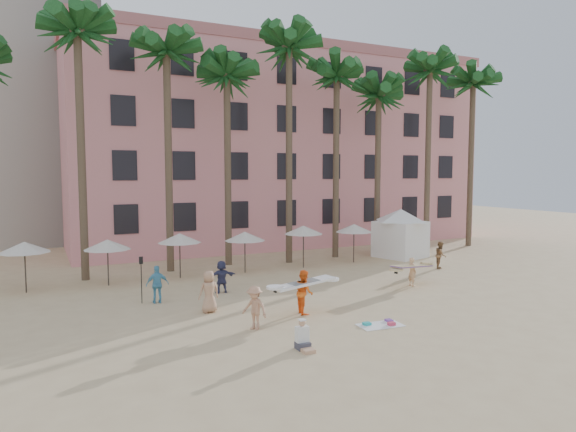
# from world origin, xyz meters

# --- Properties ---
(ground) EXTENTS (120.00, 120.00, 0.00)m
(ground) POSITION_xyz_m (0.00, 0.00, 0.00)
(ground) COLOR #D1B789
(ground) RESTS_ON ground
(pink_hotel) EXTENTS (35.00, 14.00, 16.00)m
(pink_hotel) POSITION_xyz_m (7.00, 26.00, 8.00)
(pink_hotel) COLOR #DC8686
(pink_hotel) RESTS_ON ground
(palm_row) EXTENTS (44.40, 5.40, 16.30)m
(palm_row) POSITION_xyz_m (0.51, 15.00, 12.97)
(palm_row) COLOR brown
(palm_row) RESTS_ON ground
(umbrella_row) EXTENTS (22.50, 2.70, 2.73)m
(umbrella_row) POSITION_xyz_m (-3.00, 12.50, 2.33)
(umbrella_row) COLOR #332B23
(umbrella_row) RESTS_ON ground
(cabana) EXTENTS (5.56, 5.56, 3.50)m
(cabana) POSITION_xyz_m (11.24, 12.94, 2.07)
(cabana) COLOR white
(cabana) RESTS_ON ground
(beach_towel) EXTENTS (1.87, 1.14, 0.14)m
(beach_towel) POSITION_xyz_m (-0.03, -0.07, 0.03)
(beach_towel) COLOR white
(beach_towel) RESTS_ON ground
(carrier_yellow) EXTENTS (3.06, 1.59, 1.56)m
(carrier_yellow) POSITION_xyz_m (5.77, 5.04, 0.91)
(carrier_yellow) COLOR #DFAB7D
(carrier_yellow) RESTS_ON ground
(carrier_white) EXTENTS (3.05, 1.15, 1.92)m
(carrier_white) POSITION_xyz_m (-2.02, 2.83, 1.01)
(carrier_white) COLOR orange
(carrier_white) RESTS_ON ground
(beachgoers) EXTENTS (19.20, 7.75, 1.87)m
(beachgoers) POSITION_xyz_m (-2.35, 5.89, 0.88)
(beachgoers) COLOR tan
(beachgoers) RESTS_ON ground
(paddle) EXTENTS (0.18, 0.04, 2.23)m
(paddle) POSITION_xyz_m (-8.07, 7.68, 1.41)
(paddle) COLOR black
(paddle) RESTS_ON ground
(seated_man) EXTENTS (0.46, 0.81, 1.05)m
(seated_man) POSITION_xyz_m (-4.18, -1.20, 0.36)
(seated_man) COLOR #3F3F4C
(seated_man) RESTS_ON ground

